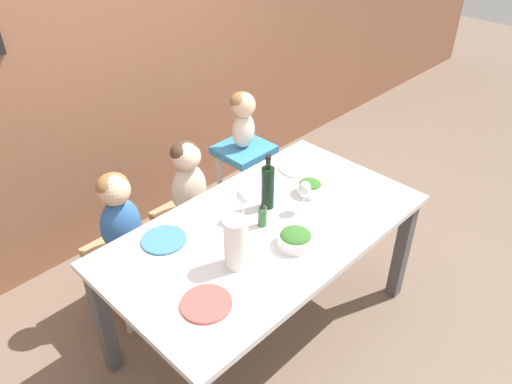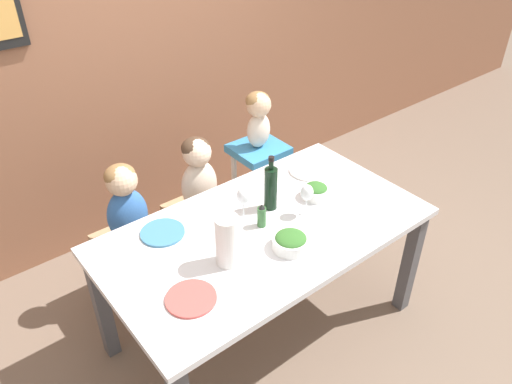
{
  "view_description": "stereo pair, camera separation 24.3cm",
  "coord_description": "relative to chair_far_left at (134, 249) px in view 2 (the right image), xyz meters",
  "views": [
    {
      "loc": [
        -1.42,
        -1.33,
        2.31
      ],
      "look_at": [
        0.0,
        0.07,
        0.92
      ],
      "focal_mm": 35.0,
      "sensor_mm": 36.0,
      "label": 1
    },
    {
      "loc": [
        -1.24,
        -1.49,
        2.31
      ],
      "look_at": [
        0.0,
        0.07,
        0.92
      ],
      "focal_mm": 35.0,
      "sensor_mm": 36.0,
      "label": 2
    }
  ],
  "objects": [
    {
      "name": "ground_plane",
      "position": [
        0.43,
        -0.66,
        -0.39
      ],
      "size": [
        14.0,
        14.0,
        0.0
      ],
      "primitive_type": "plane",
      "color": "#705B4C"
    },
    {
      "name": "wall_back",
      "position": [
        0.43,
        0.71,
        0.96
      ],
      "size": [
        10.0,
        0.09,
        2.7
      ],
      "color": "#8E5B42",
      "rests_on": "ground_plane"
    },
    {
      "name": "dining_table",
      "position": [
        0.43,
        -0.66,
        0.26
      ],
      "size": [
        1.64,
        0.9,
        0.74
      ],
      "color": "silver",
      "rests_on": "ground_plane"
    },
    {
      "name": "chair_far_left",
      "position": [
        0.0,
        0.0,
        0.0
      ],
      "size": [
        0.38,
        0.36,
        0.47
      ],
      "color": "silver",
      "rests_on": "ground_plane"
    },
    {
      "name": "chair_far_center",
      "position": [
        0.47,
        0.0,
        0.0
      ],
      "size": [
        0.38,
        0.36,
        0.47
      ],
      "color": "silver",
      "rests_on": "ground_plane"
    },
    {
      "name": "chair_right_highchair",
      "position": [
        0.93,
        0.0,
        0.17
      ],
      "size": [
        0.32,
        0.31,
        0.74
      ],
      "color": "silver",
      "rests_on": "ground_plane"
    },
    {
      "name": "person_child_left",
      "position": [
        0.0,
        0.0,
        0.34
      ],
      "size": [
        0.23,
        0.18,
        0.48
      ],
      "color": "#3366B2",
      "rests_on": "chair_far_left"
    },
    {
      "name": "person_child_center",
      "position": [
        0.47,
        0.0,
        0.34
      ],
      "size": [
        0.23,
        0.18,
        0.48
      ],
      "color": "beige",
      "rests_on": "chair_far_center"
    },
    {
      "name": "person_baby_right",
      "position": [
        0.93,
        0.0,
        0.57
      ],
      "size": [
        0.16,
        0.16,
        0.36
      ],
      "color": "beige",
      "rests_on": "chair_right_highchair"
    },
    {
      "name": "wine_bottle",
      "position": [
        0.57,
        -0.55,
        0.48
      ],
      "size": [
        0.07,
        0.07,
        0.31
      ],
      "color": "black",
      "rests_on": "dining_table"
    },
    {
      "name": "paper_towel_roll",
      "position": [
        0.15,
        -0.75,
        0.48
      ],
      "size": [
        0.11,
        0.11,
        0.25
      ],
      "color": "white",
      "rests_on": "dining_table"
    },
    {
      "name": "wine_glass_near",
      "position": [
        0.67,
        -0.71,
        0.48
      ],
      "size": [
        0.07,
        0.07,
        0.18
      ],
      "color": "white",
      "rests_on": "dining_table"
    },
    {
      "name": "wine_glass_far",
      "position": [
        0.4,
        -0.53,
        0.48
      ],
      "size": [
        0.07,
        0.07,
        0.18
      ],
      "color": "white",
      "rests_on": "dining_table"
    },
    {
      "name": "salad_bowl_large",
      "position": [
        0.43,
        -0.86,
        0.39
      ],
      "size": [
        0.17,
        0.17,
        0.08
      ],
      "color": "white",
      "rests_on": "dining_table"
    },
    {
      "name": "salad_bowl_small",
      "position": [
        0.82,
        -0.63,
        0.39
      ],
      "size": [
        0.14,
        0.14,
        0.08
      ],
      "color": "white",
      "rests_on": "dining_table"
    },
    {
      "name": "dinner_plate_front_left",
      "position": [
        -0.11,
        -0.84,
        0.36
      ],
      "size": [
        0.22,
        0.22,
        0.01
      ],
      "color": "#D14C47",
      "rests_on": "dining_table"
    },
    {
      "name": "dinner_plate_back_left",
      "position": [
        0.01,
        -0.38,
        0.36
      ],
      "size": [
        0.22,
        0.22,
        0.01
      ],
      "color": "teal",
      "rests_on": "dining_table"
    },
    {
      "name": "dinner_plate_back_right",
      "position": [
        0.96,
        -0.42,
        0.36
      ],
      "size": [
        0.22,
        0.22,
        0.01
      ],
      "color": "silver",
      "rests_on": "dining_table"
    },
    {
      "name": "condiment_bottle_hot_sauce",
      "position": [
        0.44,
        -0.64,
        0.42
      ],
      "size": [
        0.04,
        0.04,
        0.13
      ],
      "color": "#336633",
      "rests_on": "dining_table"
    }
  ]
}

